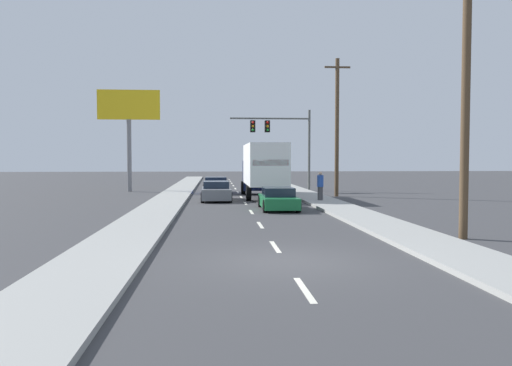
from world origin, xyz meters
TOP-DOWN VIEW (x-y plane):
  - ground_plane at (0.00, 25.00)m, footprint 140.00×140.00m
  - sidewalk_right at (4.67, 20.00)m, footprint 2.24×80.00m
  - sidewalk_left at (-4.67, 20.00)m, footprint 2.24×80.00m
  - lane_markings at (0.00, 22.15)m, footprint 0.14×62.00m
  - car_blue at (-1.74, 26.36)m, footprint 1.99×4.13m
  - car_gray at (-1.72, 19.23)m, footprint 1.92×4.37m
  - box_truck at (1.46, 21.21)m, footprint 2.61×9.15m
  - car_green at (1.48, 13.29)m, footprint 1.87×4.07m
  - traffic_signal_mast at (3.26, 28.70)m, footprint 6.62×0.69m
  - utility_pole_near at (6.30, 3.15)m, footprint 1.80×0.28m
  - utility_pole_mid at (6.70, 22.19)m, footprint 1.80×0.28m
  - roadside_billboard at (-8.65, 28.79)m, footprint 4.94×0.36m
  - pedestrian_near_corner at (4.55, 17.45)m, footprint 0.38×0.38m

SIDE VIEW (x-z plane):
  - ground_plane at x=0.00m, z-range 0.00..0.00m
  - lane_markings at x=0.00m, z-range 0.00..0.01m
  - sidewalk_right at x=4.67m, z-range 0.00..0.14m
  - sidewalk_left at x=-4.67m, z-range 0.00..0.14m
  - car_green at x=1.48m, z-range -0.04..1.11m
  - car_gray at x=-1.72m, z-range -0.04..1.19m
  - car_blue at x=-1.74m, z-range -0.05..1.19m
  - pedestrian_near_corner at x=4.55m, z-range 0.14..1.85m
  - box_truck at x=1.46m, z-range 0.28..3.88m
  - traffic_signal_mast at x=3.26m, z-range 1.45..8.10m
  - utility_pole_near at x=6.30m, z-range 0.14..9.63m
  - utility_pole_mid at x=6.70m, z-range 0.14..9.71m
  - roadside_billboard at x=-8.65m, z-range 1.90..10.05m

